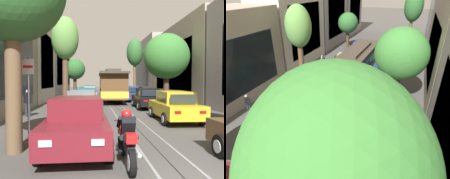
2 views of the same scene
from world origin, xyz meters
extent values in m
plane|color=#4C4947|center=(0.00, 19.18, 0.00)|extent=(160.00, 160.00, 0.00)
cube|color=gray|center=(-0.53, 21.97, 0.01)|extent=(0.08, 55.94, 0.01)
cube|color=gray|center=(0.53, 21.97, 0.01)|extent=(0.08, 55.94, 0.01)
cube|color=black|center=(0.00, 21.97, 0.00)|extent=(0.03, 55.94, 0.01)
cube|color=#2D3842|center=(-6.76, 12.38, 3.29)|extent=(0.04, 6.71, 4.38)
cube|color=beige|center=(-8.89, 21.97, 4.74)|extent=(4.31, 9.29, 9.47)
cube|color=#2D3842|center=(-6.76, 21.97, 4.26)|extent=(0.04, 6.71, 5.68)
cube|color=gray|center=(-8.94, 31.56, 5.48)|extent=(4.41, 9.29, 10.96)
cube|color=#2D3842|center=(-6.76, 31.56, 4.93)|extent=(0.04, 6.71, 6.58)
cube|color=gray|center=(-8.74, 41.15, 5.14)|extent=(4.01, 9.29, 10.28)
cube|color=#2D3842|center=(-6.76, 41.15, 4.63)|extent=(0.04, 6.71, 6.17)
cube|color=gray|center=(8.87, 21.97, 4.12)|extent=(4.27, 15.68, 8.24)
cube|color=#2D3842|center=(6.76, 21.97, 3.71)|extent=(0.04, 11.19, 4.94)
cube|color=gray|center=(8.91, 37.95, 4.72)|extent=(4.35, 15.68, 9.45)
cube|color=#2D3842|center=(6.76, 37.95, 4.25)|extent=(0.04, 11.19, 5.67)
cube|color=maroon|center=(-2.43, 3.82, 0.65)|extent=(1.87, 4.33, 0.66)
cube|color=maroon|center=(-2.43, 3.97, 1.28)|extent=(1.51, 2.09, 0.60)
cube|color=#2D3842|center=(-2.42, 3.13, 1.26)|extent=(1.34, 0.24, 0.47)
cube|color=#2D3842|center=(-2.45, 5.15, 1.26)|extent=(1.30, 0.22, 0.45)
cube|color=#2D3842|center=(-1.68, 3.98, 1.28)|extent=(0.06, 1.81, 0.47)
cube|color=#2D3842|center=(-3.18, 3.96, 1.28)|extent=(0.06, 1.81, 0.47)
cube|color=white|center=(-1.83, 1.67, 0.75)|extent=(0.28, 0.04, 0.14)
cube|color=#B21414|center=(-1.91, 5.99, 0.75)|extent=(0.28, 0.04, 0.12)
cube|color=white|center=(-2.95, 1.65, 0.75)|extent=(0.28, 0.04, 0.14)
cube|color=#B21414|center=(-3.02, 5.97, 0.75)|extent=(0.28, 0.04, 0.12)
cylinder|color=black|center=(-1.53, 2.50, 0.32)|extent=(0.21, 0.64, 0.64)
cylinder|color=silver|center=(-1.42, 2.50, 0.32)|extent=(0.03, 0.35, 0.35)
cylinder|color=black|center=(-3.29, 2.47, 0.32)|extent=(0.21, 0.64, 0.64)
cylinder|color=silver|center=(-3.40, 2.47, 0.32)|extent=(0.03, 0.35, 0.35)
cylinder|color=black|center=(-1.57, 5.17, 0.32)|extent=(0.21, 0.64, 0.64)
cylinder|color=silver|center=(-1.46, 5.17, 0.32)|extent=(0.03, 0.35, 0.35)
cylinder|color=black|center=(-3.33, 5.14, 0.32)|extent=(0.21, 0.64, 0.64)
cylinder|color=silver|center=(-3.44, 5.14, 0.32)|extent=(0.03, 0.35, 0.35)
cube|color=slate|center=(-2.54, 10.08, 0.65)|extent=(2.00, 4.38, 0.66)
cube|color=slate|center=(-2.54, 10.23, 1.28)|extent=(1.57, 2.13, 0.60)
cube|color=#2D3842|center=(-2.58, 9.40, 1.26)|extent=(1.34, 0.28, 0.47)
cube|color=#2D3842|center=(-2.48, 11.42, 1.26)|extent=(1.30, 0.26, 0.45)
cube|color=#2D3842|center=(-1.79, 10.20, 1.28)|extent=(0.11, 1.81, 0.47)
cube|color=#2D3842|center=(-3.28, 10.27, 1.28)|extent=(0.11, 1.81, 0.47)
cube|color=white|center=(-2.09, 7.90, 0.75)|extent=(0.28, 0.05, 0.14)
cube|color=#B21414|center=(-1.89, 12.22, 0.75)|extent=(0.28, 0.05, 0.12)
cube|color=white|center=(-3.20, 7.95, 0.75)|extent=(0.28, 0.05, 0.14)
cube|color=#B21414|center=(-3.00, 12.27, 0.75)|extent=(0.28, 0.05, 0.12)
cylinder|color=black|center=(-1.73, 8.71, 0.32)|extent=(0.23, 0.65, 0.64)
cylinder|color=silver|center=(-1.62, 8.71, 0.32)|extent=(0.04, 0.35, 0.35)
cylinder|color=black|center=(-3.49, 8.79, 0.32)|extent=(0.23, 0.65, 0.64)
cylinder|color=silver|center=(-3.59, 8.80, 0.32)|extent=(0.04, 0.35, 0.35)
cylinder|color=black|center=(-1.60, 11.37, 0.32)|extent=(0.23, 0.65, 0.64)
cylinder|color=silver|center=(-1.49, 11.37, 0.32)|extent=(0.04, 0.35, 0.35)
cylinder|color=black|center=(-3.36, 11.46, 0.32)|extent=(0.23, 0.65, 0.64)
cylinder|color=silver|center=(-3.47, 11.46, 0.32)|extent=(0.04, 0.35, 0.35)
cube|color=#196B70|center=(-2.50, 16.37, 0.65)|extent=(1.84, 4.32, 0.66)
cube|color=#196B70|center=(-2.51, 16.52, 1.28)|extent=(1.50, 2.08, 0.60)
cube|color=#2D3842|center=(-2.50, 15.68, 1.26)|extent=(1.33, 0.24, 0.47)
cube|color=#2D3842|center=(-2.52, 17.70, 1.26)|extent=(1.30, 0.21, 0.45)
cube|color=#2D3842|center=(-1.76, 16.53, 1.28)|extent=(0.05, 1.81, 0.47)
cube|color=#2D3842|center=(-3.25, 16.51, 1.28)|extent=(0.05, 1.81, 0.47)
cube|color=white|center=(-1.92, 14.21, 0.75)|extent=(0.28, 0.04, 0.14)
cube|color=#B21414|center=(-1.97, 18.53, 0.75)|extent=(0.28, 0.04, 0.12)
cube|color=white|center=(-3.04, 14.20, 0.75)|extent=(0.28, 0.04, 0.14)
cube|color=#B21414|center=(-3.08, 18.52, 0.75)|extent=(0.28, 0.04, 0.12)
cylinder|color=black|center=(-1.61, 15.05, 0.32)|extent=(0.21, 0.64, 0.64)
cylinder|color=silver|center=(-1.50, 15.05, 0.32)|extent=(0.02, 0.35, 0.35)
cylinder|color=black|center=(-3.37, 15.03, 0.32)|extent=(0.21, 0.64, 0.64)
cylinder|color=silver|center=(-3.48, 15.03, 0.32)|extent=(0.02, 0.35, 0.35)
cylinder|color=black|center=(-1.64, 17.71, 0.32)|extent=(0.21, 0.64, 0.64)
cylinder|color=silver|center=(-1.53, 17.71, 0.32)|extent=(0.02, 0.35, 0.35)
cylinder|color=black|center=(-3.40, 17.69, 0.32)|extent=(0.21, 0.64, 0.64)
cylinder|color=silver|center=(-3.51, 17.69, 0.32)|extent=(0.02, 0.35, 0.35)
cube|color=#C1B28E|center=(-2.43, 22.35, 0.65)|extent=(1.85, 4.32, 0.66)
cube|color=#C1B28E|center=(-2.44, 22.50, 1.28)|extent=(1.50, 2.08, 0.60)
cube|color=#2D3842|center=(-2.43, 21.66, 1.26)|extent=(1.33, 0.24, 0.47)
cube|color=#2D3842|center=(-2.45, 23.68, 1.26)|extent=(1.30, 0.21, 0.45)
cube|color=#2D3842|center=(-1.69, 22.51, 1.28)|extent=(0.05, 1.81, 0.47)
cube|color=#2D3842|center=(-3.18, 22.49, 1.28)|extent=(0.05, 1.81, 0.47)
cube|color=white|center=(-1.85, 20.20, 0.75)|extent=(0.28, 0.04, 0.14)
cube|color=#B21414|center=(-1.90, 24.52, 0.75)|extent=(0.28, 0.04, 0.12)
cube|color=white|center=(-2.97, 20.18, 0.75)|extent=(0.28, 0.04, 0.14)
cube|color=#B21414|center=(-3.02, 24.50, 0.75)|extent=(0.28, 0.04, 0.12)
cylinder|color=black|center=(-1.54, 21.03, 0.32)|extent=(0.21, 0.64, 0.64)
cylinder|color=silver|center=(-1.43, 21.03, 0.32)|extent=(0.02, 0.35, 0.35)
cylinder|color=black|center=(-3.30, 21.01, 0.32)|extent=(0.21, 0.64, 0.64)
cylinder|color=silver|center=(-3.41, 21.00, 0.32)|extent=(0.02, 0.35, 0.35)
cylinder|color=black|center=(-1.57, 23.69, 0.32)|extent=(0.21, 0.64, 0.64)
cylinder|color=silver|center=(-1.46, 23.69, 0.32)|extent=(0.02, 0.35, 0.35)
cylinder|color=black|center=(-3.33, 23.67, 0.32)|extent=(0.21, 0.64, 0.64)
cylinder|color=silver|center=(-3.44, 23.67, 0.32)|extent=(0.02, 0.35, 0.35)
cube|color=#233D93|center=(-2.36, 29.15, 0.65)|extent=(2.00, 4.38, 0.66)
cube|color=#233D93|center=(-2.37, 29.30, 1.28)|extent=(1.57, 2.13, 0.60)
cube|color=#2D3842|center=(-2.33, 28.47, 1.26)|extent=(1.34, 0.28, 0.47)
cube|color=#2D3842|center=(-2.43, 30.48, 1.26)|extent=(1.30, 0.26, 0.45)
cube|color=#2D3842|center=(-1.62, 29.34, 1.28)|extent=(0.11, 1.81, 0.47)
cube|color=#2D3842|center=(-3.12, 29.27, 1.28)|extent=(0.11, 1.81, 0.47)
cube|color=white|center=(-1.71, 27.02, 0.75)|extent=(0.28, 0.05, 0.14)
cube|color=#B21414|center=(-1.91, 31.34, 0.75)|extent=(0.28, 0.05, 0.12)
cube|color=white|center=(-2.82, 26.97, 0.75)|extent=(0.28, 0.05, 0.14)
cube|color=#B21414|center=(-3.02, 31.28, 0.75)|extent=(0.28, 0.05, 0.12)
cylinder|color=black|center=(-1.42, 27.86, 0.32)|extent=(0.23, 0.65, 0.64)
cylinder|color=silver|center=(-1.31, 27.87, 0.32)|extent=(0.04, 0.35, 0.35)
cylinder|color=black|center=(-3.18, 27.78, 0.32)|extent=(0.23, 0.65, 0.64)
cylinder|color=silver|center=(-3.29, 27.78, 0.32)|extent=(0.04, 0.35, 0.35)
cylinder|color=black|center=(-1.55, 30.53, 0.32)|extent=(0.23, 0.65, 0.64)
cylinder|color=silver|center=(-1.44, 30.53, 0.32)|extent=(0.04, 0.35, 0.35)
cylinder|color=black|center=(-3.30, 30.44, 0.32)|extent=(0.23, 0.65, 0.64)
cylinder|color=silver|center=(-3.41, 30.44, 0.32)|extent=(0.04, 0.35, 0.35)
cube|color=white|center=(1.82, 3.44, 0.75)|extent=(0.28, 0.04, 0.14)
cylinder|color=black|center=(1.49, 2.61, 0.32)|extent=(0.20, 0.64, 0.64)
cylinder|color=silver|center=(1.38, 2.61, 0.32)|extent=(0.02, 0.35, 0.35)
cube|color=gold|center=(2.33, 8.52, 0.65)|extent=(1.91, 4.35, 0.66)
cube|color=gold|center=(2.33, 8.37, 1.28)|extent=(1.53, 2.10, 0.60)
cube|color=#2D3842|center=(2.35, 9.21, 1.26)|extent=(1.34, 0.26, 0.47)
cube|color=#2D3842|center=(2.30, 7.19, 1.26)|extent=(1.30, 0.23, 0.45)
cube|color=#2D3842|center=(1.58, 8.39, 1.28)|extent=(0.08, 1.81, 0.47)
cube|color=#2D3842|center=(3.08, 8.35, 1.28)|extent=(0.08, 1.81, 0.47)
cube|color=white|center=(1.83, 10.69, 0.75)|extent=(0.28, 0.05, 0.14)
cube|color=#B21414|center=(1.72, 6.37, 0.75)|extent=(0.28, 0.05, 0.12)
cube|color=white|center=(2.95, 10.66, 0.75)|extent=(0.28, 0.05, 0.14)
cube|color=#B21414|center=(2.83, 6.34, 0.75)|extent=(0.28, 0.05, 0.12)
cylinder|color=black|center=(1.49, 9.87, 0.32)|extent=(0.22, 0.65, 0.64)
cylinder|color=silver|center=(1.38, 9.88, 0.32)|extent=(0.03, 0.35, 0.35)
cylinder|color=black|center=(3.25, 9.83, 0.32)|extent=(0.22, 0.65, 0.64)
cylinder|color=silver|center=(3.36, 9.82, 0.32)|extent=(0.03, 0.35, 0.35)
cylinder|color=black|center=(1.42, 7.21, 0.32)|extent=(0.22, 0.65, 0.64)
cylinder|color=silver|center=(1.31, 7.21, 0.32)|extent=(0.03, 0.35, 0.35)
cylinder|color=black|center=(3.18, 7.16, 0.32)|extent=(0.22, 0.65, 0.64)
cylinder|color=silver|center=(3.29, 7.16, 0.32)|extent=(0.03, 0.35, 0.35)
cube|color=black|center=(2.31, 14.56, 0.65)|extent=(1.90, 4.34, 0.66)
cube|color=black|center=(2.31, 14.41, 1.28)|extent=(1.53, 2.10, 0.60)
cube|color=#2D3842|center=(2.33, 15.25, 1.26)|extent=(1.34, 0.25, 0.47)
cube|color=#2D3842|center=(2.28, 13.23, 1.26)|extent=(1.30, 0.23, 0.45)
cube|color=#2D3842|center=(1.56, 14.43, 1.28)|extent=(0.07, 1.81, 0.47)
cube|color=#2D3842|center=(3.06, 14.40, 1.28)|extent=(0.07, 1.81, 0.47)
cube|color=white|center=(1.81, 16.74, 0.75)|extent=(0.28, 0.05, 0.14)
cube|color=#B21414|center=(1.70, 12.42, 0.75)|extent=(0.28, 0.05, 0.12)
cube|color=white|center=(2.92, 16.71, 0.75)|extent=(0.28, 0.05, 0.14)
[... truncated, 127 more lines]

